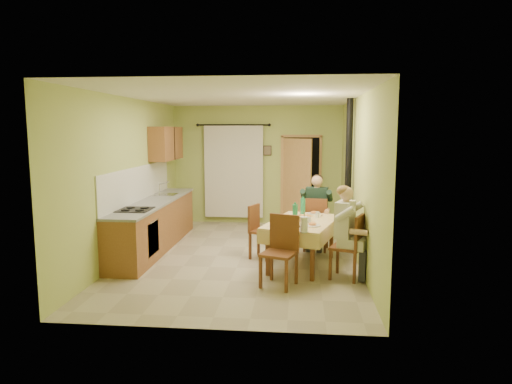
# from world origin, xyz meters

# --- Properties ---
(floor) EXTENTS (4.00, 6.00, 0.01)m
(floor) POSITION_xyz_m (0.00, 0.00, 0.00)
(floor) COLOR tan
(floor) RESTS_ON ground
(room_shell) EXTENTS (4.04, 6.04, 2.82)m
(room_shell) POSITION_xyz_m (0.00, 0.00, 1.82)
(room_shell) COLOR #B0C062
(room_shell) RESTS_ON ground
(kitchen_run) EXTENTS (0.64, 3.64, 1.56)m
(kitchen_run) POSITION_xyz_m (-1.71, 0.40, 0.48)
(kitchen_run) COLOR brown
(kitchen_run) RESTS_ON ground
(upper_cabinets) EXTENTS (0.35, 1.40, 0.70)m
(upper_cabinets) POSITION_xyz_m (-1.82, 1.70, 1.95)
(upper_cabinets) COLOR brown
(upper_cabinets) RESTS_ON room_shell
(curtain) EXTENTS (1.70, 0.07, 2.22)m
(curtain) POSITION_xyz_m (-0.55, 2.90, 1.26)
(curtain) COLOR black
(curtain) RESTS_ON ground
(doorway) EXTENTS (0.96, 0.57, 2.15)m
(doorway) POSITION_xyz_m (1.00, 2.85, 1.05)
(doorway) COLOR black
(doorway) RESTS_ON ground
(dining_table) EXTENTS (1.38, 1.81, 0.76)m
(dining_table) POSITION_xyz_m (1.06, -0.47, 0.38)
(dining_table) COLOR #D7B778
(dining_table) RESTS_ON ground
(tableware) EXTENTS (0.71, 1.64, 0.33)m
(tableware) POSITION_xyz_m (1.05, -0.57, 0.83)
(tableware) COLOR white
(tableware) RESTS_ON dining_table
(chair_far) EXTENTS (0.50, 0.50, 1.00)m
(chair_far) POSITION_xyz_m (1.33, 0.57, 0.29)
(chair_far) COLOR brown
(chair_far) RESTS_ON ground
(chair_near) EXTENTS (0.58, 0.58, 1.02)m
(chair_near) POSITION_xyz_m (0.73, -1.47, 0.29)
(chair_near) COLOR brown
(chair_near) RESTS_ON ground
(chair_right) EXTENTS (0.55, 0.55, 0.99)m
(chair_right) POSITION_xyz_m (1.74, -1.04, 0.29)
(chair_right) COLOR brown
(chair_right) RESTS_ON ground
(chair_left) EXTENTS (0.50, 0.50, 0.94)m
(chair_left) POSITION_xyz_m (0.37, -0.06, 0.29)
(chair_left) COLOR brown
(chair_left) RESTS_ON ground
(man_far) EXTENTS (0.62, 0.52, 1.39)m
(man_far) POSITION_xyz_m (1.33, 0.59, 0.88)
(man_far) COLOR #192D23
(man_far) RESTS_ON chair_far
(man_right) EXTENTS (0.59, 0.65, 1.39)m
(man_right) POSITION_xyz_m (1.73, -1.04, 0.88)
(man_right) COLOR beige
(man_right) RESTS_ON chair_right
(stove_flue) EXTENTS (0.24, 0.24, 2.80)m
(stove_flue) POSITION_xyz_m (1.90, 0.60, 1.02)
(stove_flue) COLOR black
(stove_flue) RESTS_ON ground
(picture_back) EXTENTS (0.19, 0.03, 0.23)m
(picture_back) POSITION_xyz_m (0.25, 2.97, 1.75)
(picture_back) COLOR black
(picture_back) RESTS_ON room_shell
(picture_right) EXTENTS (0.03, 0.31, 0.21)m
(picture_right) POSITION_xyz_m (1.97, 1.20, 1.85)
(picture_right) COLOR brown
(picture_right) RESTS_ON room_shell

